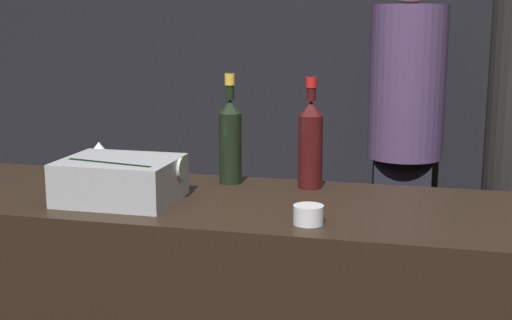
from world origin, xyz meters
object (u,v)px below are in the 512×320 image
Objects in this scene: red_wine_bottle_tall at (310,141)px; person_grey_polo at (405,124)px; wine_glass at (99,152)px; champagne_bottle at (230,138)px; candle_votive at (308,215)px; ice_bin_with_bottles at (121,178)px.

person_grey_polo is (0.24, 1.44, -0.15)m from red_wine_bottle_tall.
champagne_bottle is at bearing 3.57° from wine_glass.
red_wine_bottle_tall is (-0.07, 0.41, 0.13)m from candle_votive.
red_wine_bottle_tall is at bearing 30.72° from ice_bin_with_bottles.
champagne_bottle is at bearing 179.64° from red_wine_bottle_tall.
wine_glass is at bearing -177.88° from red_wine_bottle_tall.
candle_votive is (0.58, -0.10, -0.05)m from ice_bin_with_bottles.
champagne_bottle is 0.20× the size of person_grey_polo.
red_wine_bottle_tall is 0.20× the size of person_grey_polo.
red_wine_bottle_tall is 0.27m from champagne_bottle.
candle_votive is (0.79, -0.38, -0.06)m from wine_glass.
champagne_bottle is (0.25, 0.31, 0.08)m from ice_bin_with_bottles.
red_wine_bottle_tall is at bearing -0.36° from champagne_bottle.
champagne_bottle is at bearing 51.07° from ice_bin_with_bottles.
person_grey_polo is (0.18, 1.85, -0.02)m from candle_votive.
red_wine_bottle_tall is at bearing 166.54° from person_grey_polo.
ice_bin_with_bottles is at bearing -128.93° from champagne_bottle.
wine_glass is 1.76m from person_grey_polo.
candle_votive is at bearing -80.70° from red_wine_bottle_tall.
ice_bin_with_bottles is 0.41m from champagne_bottle.
wine_glass is 0.73m from red_wine_bottle_tall.
ice_bin_with_bottles is 0.19× the size of person_grey_polo.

